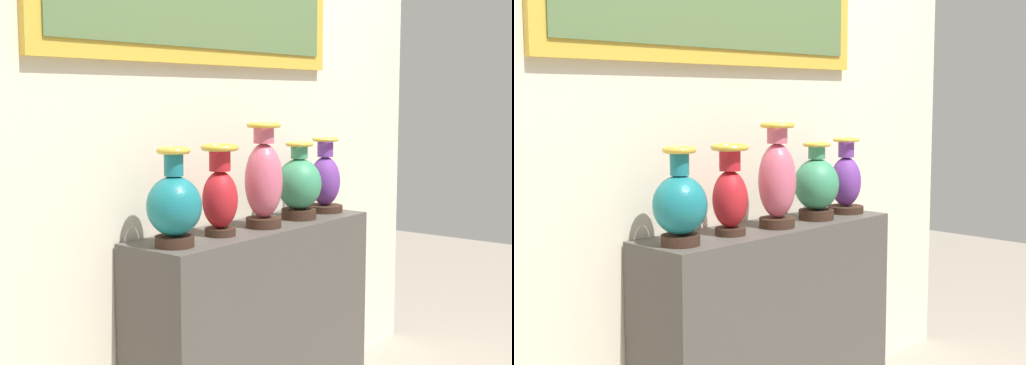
% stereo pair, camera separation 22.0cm
% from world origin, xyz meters
% --- Properties ---
extents(display_shelf, '(1.15, 0.32, 0.86)m').
position_xyz_m(display_shelf, '(0.00, 0.00, 0.43)').
color(display_shelf, '#4C4742').
rests_on(display_shelf, ground_plane).
extents(back_wall, '(2.94, 0.14, 3.13)m').
position_xyz_m(back_wall, '(-0.01, 0.21, 1.58)').
color(back_wall, beige).
rests_on(back_wall, ground_plane).
extents(vase_teal, '(0.19, 0.19, 0.34)m').
position_xyz_m(vase_teal, '(-0.48, -0.03, 1.00)').
color(vase_teal, '#382319').
rests_on(vase_teal, display_shelf).
extents(vase_crimson, '(0.14, 0.14, 0.33)m').
position_xyz_m(vase_crimson, '(-0.23, -0.02, 1.01)').
color(vase_crimson, '#382319').
rests_on(vase_crimson, display_shelf).
extents(vase_rose, '(0.15, 0.15, 0.40)m').
position_xyz_m(vase_rose, '(-0.00, -0.04, 1.04)').
color(vase_rose, '#382319').
rests_on(vase_rose, display_shelf).
extents(vase_jade, '(0.19, 0.19, 0.32)m').
position_xyz_m(vase_jade, '(0.25, -0.03, 1.00)').
color(vase_jade, '#382319').
rests_on(vase_jade, display_shelf).
extents(vase_violet, '(0.16, 0.16, 0.32)m').
position_xyz_m(vase_violet, '(0.47, -0.01, 0.99)').
color(vase_violet, '#382319').
rests_on(vase_violet, display_shelf).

